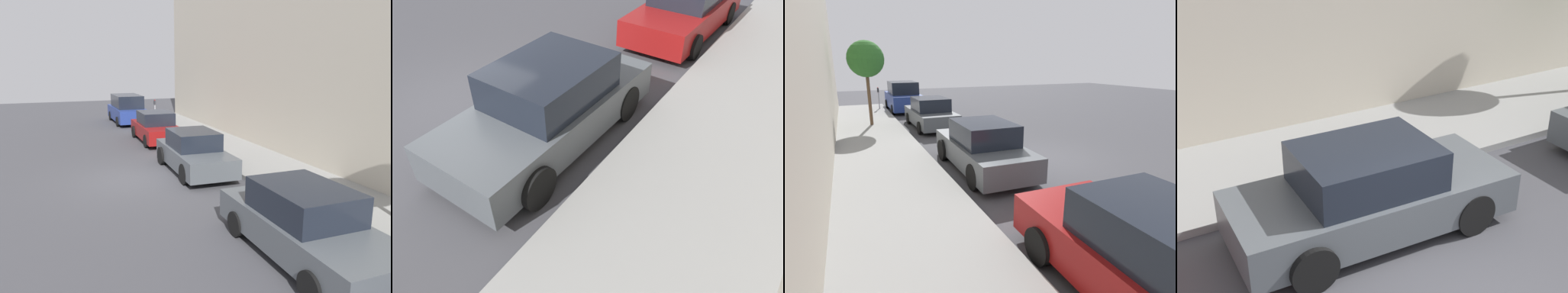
# 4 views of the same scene
# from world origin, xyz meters

# --- Properties ---
(ground_plane) EXTENTS (60.00, 60.00, 0.00)m
(ground_plane) POSITION_xyz_m (0.00, 0.00, 0.00)
(ground_plane) COLOR #424247
(sidewalk) EXTENTS (3.06, 32.00, 0.15)m
(sidewalk) POSITION_xyz_m (5.03, 0.00, 0.07)
(sidewalk) COLOR gray
(sidewalk) RESTS_ON ground_plane
(building_facade) EXTENTS (2.00, 32.00, 12.71)m
(building_facade) POSITION_xyz_m (7.56, 0.00, 6.36)
(building_facade) COLOR beige
(building_facade) RESTS_ON ground_plane
(parked_sedan_second) EXTENTS (1.92, 4.51, 1.54)m
(parked_sedan_second) POSITION_xyz_m (2.10, -6.67, 0.73)
(parked_sedan_second) COLOR #4C5156
(parked_sedan_second) RESTS_ON ground_plane
(parked_sedan_third) EXTENTS (1.92, 4.55, 1.54)m
(parked_sedan_third) POSITION_xyz_m (2.24, 0.25, 0.72)
(parked_sedan_third) COLOR #4C5156
(parked_sedan_third) RESTS_ON ground_plane
(parked_sedan_fourth) EXTENTS (1.92, 4.53, 1.54)m
(parked_sedan_fourth) POSITION_xyz_m (2.41, 6.31, 0.72)
(parked_sedan_fourth) COLOR maroon
(parked_sedan_fourth) RESTS_ON ground_plane
(parked_minivan_fifth) EXTENTS (2.02, 4.92, 1.90)m
(parked_minivan_fifth) POSITION_xyz_m (2.23, 13.23, 0.92)
(parked_minivan_fifth) COLOR navy
(parked_minivan_fifth) RESTS_ON ground_plane
(parking_meter_far) EXTENTS (0.11, 0.15, 1.44)m
(parking_meter_far) POSITION_xyz_m (3.95, 12.31, 1.04)
(parking_meter_far) COLOR #ADADB2
(parking_meter_far) RESTS_ON sidewalk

